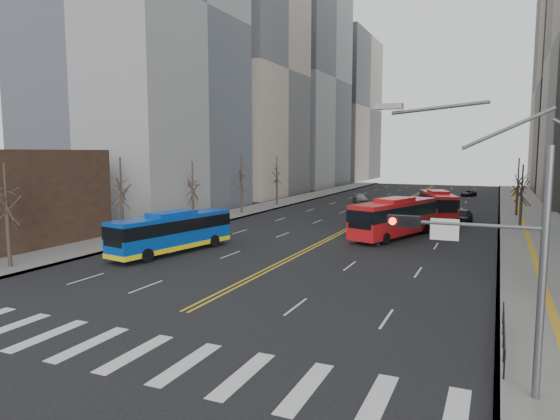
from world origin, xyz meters
The scene contains 16 objects.
ground centered at (0.00, 0.00, 0.00)m, with size 220.00×220.00×0.00m, color black.
sidewalk_right centered at (17.50, 45.00, 0.07)m, with size 7.00×130.00×0.15m, color gray.
sidewalk_left centered at (-16.50, 45.00, 0.07)m, with size 5.00×130.00×0.15m, color gray.
crosswalk centered at (0.00, 0.00, 0.01)m, with size 26.70×4.00×0.01m.
centerline centered at (0.00, 55.00, 0.01)m, with size 0.55×100.00×0.01m.
office_towers centered at (0.12, 68.51, 23.92)m, with size 83.00×134.00×58.00m.
signal_mast centered at (13.77, 2.00, 4.86)m, with size 5.37×0.37×9.39m.
pedestrian_railing centered at (14.30, 6.00, 0.82)m, with size 0.06×6.06×1.02m.
street_trees centered at (-7.18, 34.55, 4.87)m, with size 35.20×47.20×7.60m.
blue_bus centered at (-9.24, 16.91, 1.70)m, with size 4.39×11.29×3.24m.
red_bus_near centered at (5.25, 30.89, 2.03)m, with size 6.20×11.77×3.65m.
red_bus_far centered at (7.43, 45.83, 1.87)m, with size 5.49×10.78×3.36m.
car_white centered at (-11.17, 24.64, 0.69)m, with size 1.47×4.20×1.39m, color white.
car_dark_mid centered at (10.35, 43.29, 0.79)m, with size 1.86×4.62×1.57m, color black.
car_silver centered at (-5.82, 61.20, 0.64)m, with size 1.78×4.38×1.27m, color #949499.
car_dark_far centered at (9.07, 79.63, 0.53)m, with size 1.76×3.81×1.06m, color black.
Camera 1 is at (13.83, -14.79, 7.79)m, focal length 32.00 mm.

